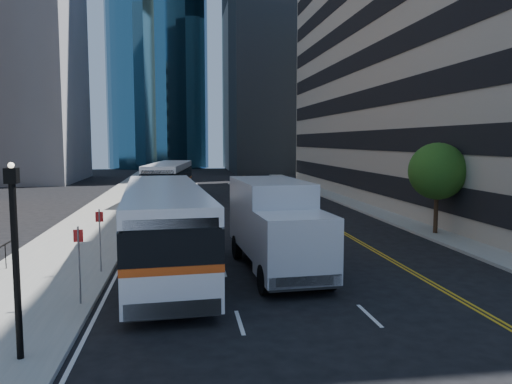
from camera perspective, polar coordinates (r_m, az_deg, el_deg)
ground at (r=19.58m, az=7.18°, el=-9.99°), size 160.00×160.00×0.00m
sidewalk_west at (r=43.80m, az=-15.31°, el=-1.26°), size 5.00×90.00×0.15m
sidewalk_east at (r=45.68m, az=9.75°, el=-0.85°), size 2.00×90.00×0.15m
office_tower_north at (r=96.27m, az=6.32°, el=20.65°), size 30.00×28.00×60.00m
midrise_west at (r=74.80m, az=-26.90°, el=14.58°), size 18.00×18.00×35.00m
street_tree at (r=29.74m, az=20.02°, el=2.24°), size 3.20×3.20×5.10m
lamp_post at (r=13.03m, az=-25.80°, el=-6.26°), size 0.28×0.28×4.56m
bus_front at (r=20.72m, az=-10.47°, el=-3.78°), size 3.90×13.66×3.48m
bus_rear at (r=45.75m, az=-9.89°, el=1.37°), size 4.23×13.26×3.36m
box_truck at (r=20.39m, az=2.33°, el=-3.73°), size 3.16×7.85×3.68m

